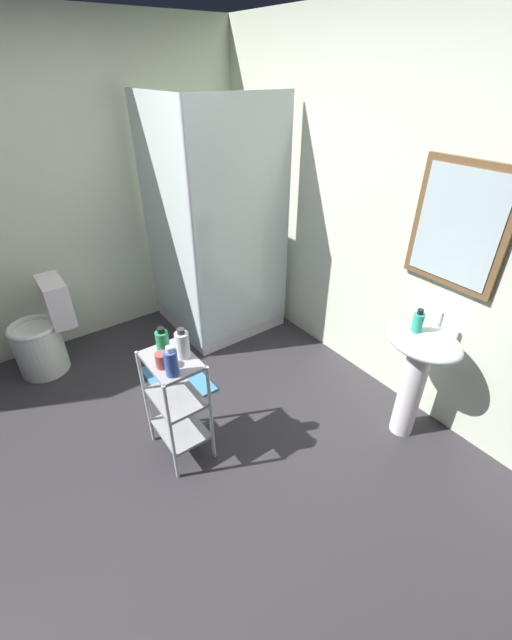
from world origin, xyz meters
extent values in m
cube|color=#302D32|center=(0.00, 0.00, -0.01)|extent=(4.20, 4.20, 0.02)
cube|color=silver|center=(0.00, 1.85, 1.25)|extent=(4.20, 0.10, 2.50)
cube|color=brown|center=(0.56, 1.78, 1.37)|extent=(0.56, 0.03, 0.72)
cube|color=silver|center=(0.56, 1.76, 1.37)|extent=(0.48, 0.01, 0.64)
cube|color=silver|center=(-1.85, 0.00, 1.25)|extent=(0.10, 4.20, 2.50)
cube|color=white|center=(-1.31, 1.28, 0.05)|extent=(0.90, 0.90, 0.10)
cube|color=silver|center=(-1.31, 0.83, 1.05)|extent=(0.90, 0.02, 1.90)
cube|color=silver|center=(-0.86, 1.28, 1.05)|extent=(0.02, 0.90, 1.90)
cylinder|color=silver|center=(-0.86, 0.83, 1.05)|extent=(0.04, 0.04, 1.90)
cylinder|color=silver|center=(-1.31, 1.28, 0.10)|extent=(0.08, 0.08, 0.00)
cylinder|color=white|center=(0.67, 1.52, 0.34)|extent=(0.15, 0.15, 0.68)
ellipsoid|color=white|center=(0.67, 1.52, 0.75)|extent=(0.46, 0.37, 0.13)
cylinder|color=silver|center=(0.67, 1.64, 0.86)|extent=(0.03, 0.03, 0.10)
cylinder|color=white|center=(-1.48, -0.32, 0.20)|extent=(0.37, 0.37, 0.40)
torus|color=white|center=(-1.48, -0.32, 0.42)|extent=(0.37, 0.37, 0.04)
cube|color=white|center=(-1.48, -0.10, 0.58)|extent=(0.35, 0.17, 0.36)
cylinder|color=silver|center=(-0.26, 0.09, 0.37)|extent=(0.02, 0.02, 0.74)
cylinder|color=silver|center=(0.10, 0.09, 0.37)|extent=(0.02, 0.02, 0.74)
cylinder|color=silver|center=(-0.26, 0.35, 0.37)|extent=(0.02, 0.02, 0.74)
cylinder|color=silver|center=(0.10, 0.35, 0.37)|extent=(0.02, 0.02, 0.74)
cube|color=#99999E|center=(-0.08, 0.22, 0.18)|extent=(0.36, 0.26, 0.02)
cube|color=#99999E|center=(-0.08, 0.22, 0.45)|extent=(0.36, 0.26, 0.02)
cube|color=#99999E|center=(-0.08, 0.22, 0.73)|extent=(0.36, 0.26, 0.02)
cylinder|color=#2DBC99|center=(0.62, 1.49, 0.87)|extent=(0.06, 0.06, 0.12)
cylinder|color=black|center=(0.62, 1.49, 0.94)|extent=(0.03, 0.03, 0.03)
cylinder|color=white|center=(-0.06, 0.30, 0.82)|extent=(0.08, 0.08, 0.16)
cylinder|color=#333338|center=(-0.06, 0.30, 0.91)|extent=(0.04, 0.04, 0.03)
cylinder|color=#3755AE|center=(0.05, 0.18, 0.82)|extent=(0.07, 0.07, 0.15)
cylinder|color=white|center=(0.05, 0.18, 0.91)|extent=(0.04, 0.04, 0.03)
cylinder|color=#2A9755|center=(-0.15, 0.22, 0.81)|extent=(0.07, 0.07, 0.15)
cylinder|color=black|center=(-0.15, 0.22, 0.90)|extent=(0.04, 0.04, 0.03)
cylinder|color=#B24742|center=(-0.05, 0.16, 0.78)|extent=(0.07, 0.07, 0.09)
cube|color=teal|center=(-0.71, 0.50, 0.01)|extent=(0.60, 0.40, 0.02)
camera|label=1|loc=(1.65, -0.44, 2.14)|focal=22.54mm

